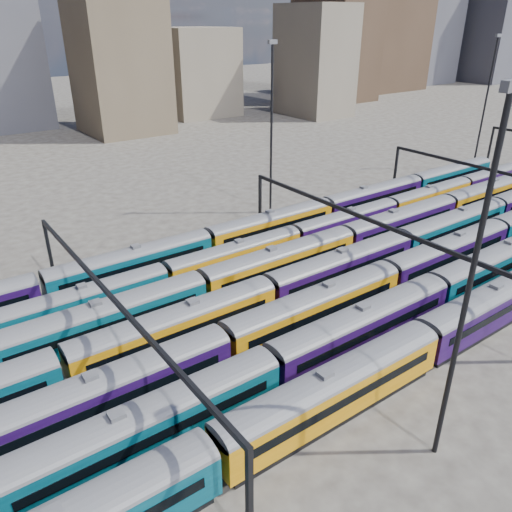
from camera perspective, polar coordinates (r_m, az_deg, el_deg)
ground at (r=55.32m, az=4.34°, el=-5.37°), size 500.00×500.00×0.00m
rake_0 at (r=46.98m, az=18.64°, el=-8.97°), size 129.85×3.17×5.34m
rake_1 at (r=41.65m, az=1.66°, el=-12.38°), size 129.20×3.15×5.31m
rake_2 at (r=49.88m, az=6.83°, el=-5.53°), size 149.58×3.12×5.27m
rake_3 at (r=52.01m, az=1.43°, el=-3.98°), size 126.76×3.09×5.21m
rake_4 at (r=58.52m, az=2.83°, el=-0.41°), size 106.37×3.12×5.25m
rake_5 at (r=60.71m, az=-2.36°, el=0.25°), size 131.20×2.74×4.60m
rake_6 at (r=64.04m, az=-5.56°, el=1.78°), size 123.00×3.00×5.05m
gantry_1 at (r=43.36m, az=-16.23°, el=-5.46°), size 0.35×40.35×8.03m
gantry_2 at (r=58.65m, az=12.11°, el=3.40°), size 0.35×40.35×8.03m
gantry_3 at (r=82.46m, az=26.62°, el=7.72°), size 0.35×40.35×8.03m
mast_2 at (r=32.86m, az=23.27°, el=-2.77°), size 1.40×0.50×25.60m
mast_3 at (r=76.91m, az=1.78°, el=14.81°), size 1.40×0.50×25.60m
mast_5 at (r=112.03m, az=24.83°, el=16.02°), size 1.40×0.50×25.60m
skyline at (r=196.33m, az=8.72°, el=23.19°), size 399.22×60.48×50.03m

